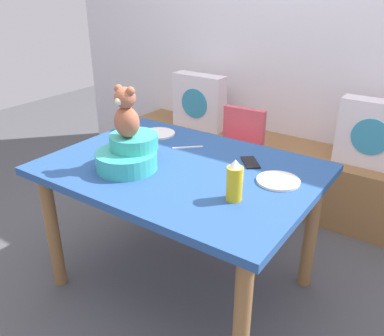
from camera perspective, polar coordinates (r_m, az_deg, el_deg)
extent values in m
plane|color=#4C4C51|center=(2.43, -1.39, -15.75)|extent=(8.00, 8.00, 0.00)
cube|color=silver|center=(3.20, 15.28, 19.01)|extent=(4.40, 0.10, 2.60)
cube|color=olive|center=(3.23, 11.49, -0.41)|extent=(2.60, 0.44, 0.46)
cube|color=silver|center=(3.36, 1.02, 9.32)|extent=(0.44, 0.14, 0.44)
cylinder|color=teal|center=(3.30, 0.29, 9.04)|extent=(0.24, 0.01, 0.24)
cube|color=silver|center=(2.88, 24.10, 4.39)|extent=(0.44, 0.14, 0.44)
cylinder|color=teal|center=(2.81, 23.77, 3.98)|extent=(0.24, 0.01, 0.24)
cube|color=#264C8C|center=(2.04, -1.60, -0.21)|extent=(1.34, 0.97, 0.04)
cylinder|color=olive|center=(2.35, -18.99, -8.36)|extent=(0.07, 0.07, 0.70)
cylinder|color=olive|center=(1.73, 6.98, -20.96)|extent=(0.07, 0.07, 0.70)
cylinder|color=olive|center=(2.80, -6.35, -1.38)|extent=(0.07, 0.07, 0.70)
cylinder|color=olive|center=(2.31, 16.36, -8.59)|extent=(0.07, 0.07, 0.70)
cylinder|color=#D84C59|center=(2.79, 5.93, 2.13)|extent=(0.34, 0.34, 0.10)
cube|color=#D84C59|center=(2.85, 7.32, 6.01)|extent=(0.30, 0.07, 0.24)
cube|color=white|center=(2.61, 4.25, 2.14)|extent=(0.31, 0.22, 0.02)
cylinder|color=silver|center=(2.86, 1.87, -3.31)|extent=(0.03, 0.03, 0.46)
cylinder|color=silver|center=(2.74, 6.81, -4.86)|extent=(0.03, 0.03, 0.46)
cylinder|color=silver|center=(3.08, 4.70, -1.27)|extent=(0.03, 0.03, 0.46)
cylinder|color=silver|center=(2.97, 9.38, -2.61)|extent=(0.03, 0.03, 0.46)
cylinder|color=teal|center=(2.01, -9.18, 1.08)|extent=(0.30, 0.30, 0.09)
cylinder|color=teal|center=(2.02, -8.17, 3.73)|extent=(0.24, 0.24, 0.07)
ellipsoid|color=#A55B3F|center=(1.95, -9.16, 6.38)|extent=(0.13, 0.11, 0.15)
sphere|color=#A55B3F|center=(1.92, -9.39, 9.71)|extent=(0.10, 0.10, 0.10)
sphere|color=beige|center=(1.89, -10.27, 9.19)|extent=(0.04, 0.04, 0.04)
sphere|color=#A55B3F|center=(1.93, -10.30, 10.92)|extent=(0.04, 0.04, 0.04)
sphere|color=#A55B3F|center=(1.88, -8.63, 10.66)|extent=(0.04, 0.04, 0.04)
cylinder|color=gold|center=(1.70, 5.98, -2.20)|extent=(0.07, 0.07, 0.15)
cone|color=white|center=(1.66, 6.12, 0.65)|extent=(0.06, 0.06, 0.03)
cylinder|color=black|center=(2.27, -8.28, 4.07)|extent=(0.08, 0.08, 0.09)
torus|color=black|center=(2.23, -7.29, 3.92)|extent=(0.06, 0.01, 0.06)
cylinder|color=white|center=(1.91, 12.03, -1.78)|extent=(0.20, 0.20, 0.01)
cylinder|color=white|center=(2.45, -4.76, 4.85)|extent=(0.20, 0.20, 0.01)
cube|color=black|center=(2.08, 8.20, 0.79)|extent=(0.15, 0.15, 0.01)
cube|color=silver|center=(2.25, -0.61, 2.92)|extent=(0.13, 0.13, 0.01)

